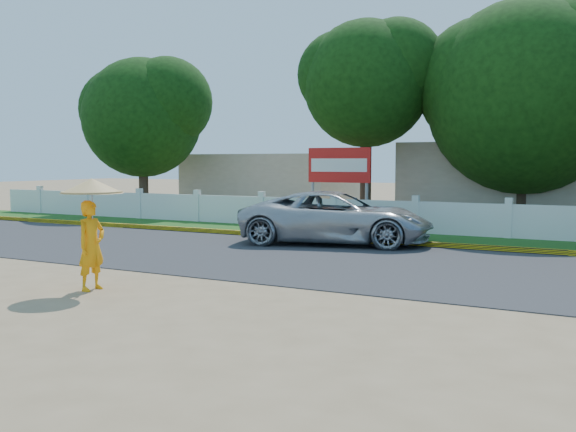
% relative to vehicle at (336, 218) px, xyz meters
% --- Properties ---
extents(ground, '(120.00, 120.00, 0.00)m').
position_rel_vehicle_xyz_m(ground, '(1.31, -7.52, -0.78)').
color(ground, '#9E8460').
rests_on(ground, ground).
extents(road, '(60.00, 7.00, 0.02)m').
position_rel_vehicle_xyz_m(road, '(1.31, -3.02, -0.77)').
color(road, '#38383A').
rests_on(road, ground).
extents(grass_verge, '(60.00, 3.50, 0.03)m').
position_rel_vehicle_xyz_m(grass_verge, '(1.31, 2.23, -0.77)').
color(grass_verge, '#2D601E').
rests_on(grass_verge, ground).
extents(curb, '(40.00, 0.18, 0.16)m').
position_rel_vehicle_xyz_m(curb, '(1.31, 0.53, -0.70)').
color(curb, yellow).
rests_on(curb, ground).
extents(fence, '(40.00, 0.10, 1.10)m').
position_rel_vehicle_xyz_m(fence, '(1.31, 3.68, -0.23)').
color(fence, silver).
rests_on(fence, ground).
extents(building_near, '(10.00, 6.00, 3.20)m').
position_rel_vehicle_xyz_m(building_near, '(4.31, 10.48, 0.82)').
color(building_near, '#B7AD99').
rests_on(building_near, ground).
extents(building_far, '(8.00, 5.00, 2.80)m').
position_rel_vehicle_xyz_m(building_far, '(-8.69, 11.48, 0.62)').
color(building_far, '#B7AD99').
rests_on(building_far, ground).
extents(vehicle, '(6.09, 3.86, 1.56)m').
position_rel_vehicle_xyz_m(vehicle, '(0.00, 0.00, 0.00)').
color(vehicle, '#ABAEB3').
rests_on(vehicle, ground).
extents(monk_with_parasol, '(1.17, 1.17, 2.13)m').
position_rel_vehicle_xyz_m(monk_with_parasol, '(-1.34, -8.45, 0.60)').
color(monk_with_parasol, '#FF9B0D').
rests_on(monk_with_parasol, ground).
extents(billboard, '(2.50, 0.13, 2.95)m').
position_rel_vehicle_xyz_m(billboard, '(-1.98, 4.77, 1.36)').
color(billboard, gray).
rests_on(billboard, ground).
extents(tree_row, '(34.81, 8.43, 8.32)m').
position_rel_vehicle_xyz_m(tree_row, '(4.15, 6.69, 4.11)').
color(tree_row, '#473828').
rests_on(tree_row, ground).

